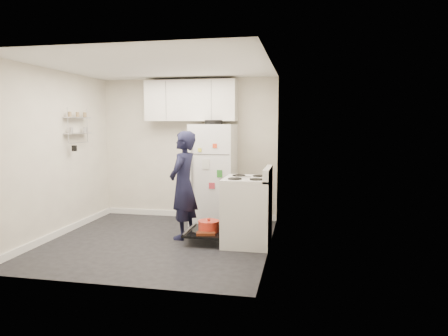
% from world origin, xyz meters
% --- Properties ---
extents(room, '(3.21, 3.21, 2.51)m').
position_xyz_m(room, '(-0.03, 0.03, 1.21)').
color(room, black).
rests_on(room, ground).
extents(electric_range, '(0.66, 0.76, 1.10)m').
position_xyz_m(electric_range, '(1.26, 0.15, 0.47)').
color(electric_range, silver).
rests_on(electric_range, ground).
extents(open_oven_door, '(0.55, 0.70, 0.23)m').
position_xyz_m(open_oven_door, '(0.70, 0.13, 0.19)').
color(open_oven_door, black).
rests_on(open_oven_door, ground).
extents(refrigerator, '(0.72, 0.74, 1.76)m').
position_xyz_m(refrigerator, '(0.54, 1.25, 0.85)').
color(refrigerator, white).
rests_on(refrigerator, ground).
extents(upper_cabinets, '(1.60, 0.33, 0.70)m').
position_xyz_m(upper_cabinets, '(0.10, 1.43, 2.10)').
color(upper_cabinets, silver).
rests_on(upper_cabinets, room).
extents(wall_shelf_rack, '(0.14, 0.60, 0.61)m').
position_xyz_m(wall_shelf_rack, '(-1.52, 0.49, 1.68)').
color(wall_shelf_rack, '#B2B2B7').
rests_on(wall_shelf_rack, room).
extents(person, '(0.46, 0.63, 1.60)m').
position_xyz_m(person, '(0.30, 0.27, 0.80)').
color(person, black).
rests_on(person, ground).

